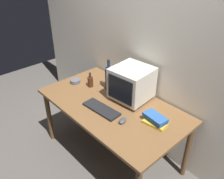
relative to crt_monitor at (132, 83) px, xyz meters
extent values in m
plane|color=#56514C|center=(-0.07, -0.22, -0.94)|extent=(6.00, 6.00, 0.00)
cube|color=silver|center=(-0.07, 0.29, 0.31)|extent=(4.00, 0.08, 2.50)
cube|color=brown|center=(-0.07, -0.22, -0.21)|extent=(1.61, 0.90, 0.03)
cylinder|color=brown|center=(-0.81, -0.61, -0.58)|extent=(0.06, 0.06, 0.72)
cylinder|color=brown|center=(-0.81, 0.17, -0.58)|extent=(0.06, 0.06, 0.72)
cylinder|color=brown|center=(0.68, 0.17, -0.58)|extent=(0.06, 0.06, 0.72)
cube|color=beige|center=(0.00, 0.00, -0.18)|extent=(0.30, 0.26, 0.03)
cube|color=beige|center=(0.00, 0.00, 0.01)|extent=(0.41, 0.41, 0.34)
cube|color=black|center=(0.02, -0.19, 0.01)|extent=(0.31, 0.04, 0.27)
cube|color=black|center=(-0.06, -0.38, -0.18)|extent=(0.43, 0.18, 0.02)
ellipsoid|color=#3F3F47|center=(0.23, -0.35, -0.17)|extent=(0.08, 0.11, 0.04)
cylinder|color=navy|center=(-0.33, -0.03, -0.06)|extent=(0.08, 0.08, 0.26)
cylinder|color=navy|center=(-0.33, -0.03, 0.11)|extent=(0.03, 0.03, 0.09)
sphere|color=#262626|center=(-0.33, -0.03, 0.17)|extent=(0.04, 0.04, 0.04)
cylinder|color=#472314|center=(-0.51, -0.16, -0.13)|extent=(0.07, 0.07, 0.12)
cylinder|color=#472314|center=(-0.51, -0.16, -0.05)|extent=(0.02, 0.02, 0.04)
sphere|color=#262626|center=(-0.51, -0.16, -0.02)|extent=(0.03, 0.03, 0.03)
cube|color=gold|center=(0.46, -0.15, -0.18)|extent=(0.24, 0.15, 0.03)
cube|color=#28569E|center=(0.45, -0.13, -0.15)|extent=(0.21, 0.14, 0.03)
cube|color=#28569E|center=(0.44, -0.14, -0.12)|extent=(0.24, 0.14, 0.03)
cylinder|color=#595B66|center=(-0.70, -0.25, -0.17)|extent=(0.12, 0.12, 0.04)
camera|label=1|loc=(1.48, -1.63, 1.26)|focal=38.18mm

